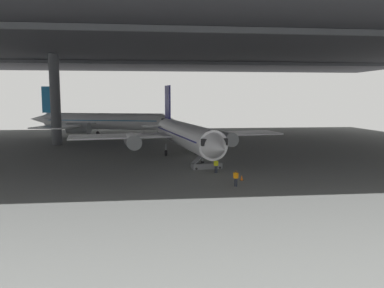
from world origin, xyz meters
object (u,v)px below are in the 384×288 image
(crew_worker_near_nose, at_px, (236,177))
(crew_worker_by_stairs, at_px, (216,165))
(traffic_cone_orange, at_px, (242,178))
(boarding_stairs, at_px, (207,163))
(airplane_main, at_px, (184,135))
(airplane_distant, at_px, (102,121))

(crew_worker_near_nose, distance_m, crew_worker_by_stairs, 7.08)
(crew_worker_near_nose, height_order, traffic_cone_orange, crew_worker_near_nose)
(boarding_stairs, relative_size, crew_worker_near_nose, 2.81)
(airplane_main, distance_m, traffic_cone_orange, 17.70)
(crew_worker_by_stairs, relative_size, traffic_cone_orange, 2.77)
(boarding_stairs, bearing_deg, traffic_cone_orange, -70.79)
(boarding_stairs, height_order, crew_worker_by_stairs, boarding_stairs)
(airplane_main, xyz_separation_m, traffic_cone_orange, (4.59, -16.82, -3.05))
(airplane_main, bearing_deg, crew_worker_by_stairs, -78.15)
(airplane_main, relative_size, crew_worker_by_stairs, 20.70)
(airplane_main, height_order, crew_worker_near_nose, airplane_main)
(airplane_main, xyz_separation_m, airplane_distant, (-15.84, 33.12, 0.10))
(airplane_distant, bearing_deg, airplane_main, -64.43)
(airplane_main, relative_size, traffic_cone_orange, 57.28)
(crew_worker_near_nose, bearing_deg, traffic_cone_orange, 64.50)
(airplane_main, distance_m, crew_worker_near_nose, 19.87)
(airplane_main, height_order, crew_worker_by_stairs, airplane_main)
(crew_worker_near_nose, bearing_deg, airplane_main, 99.75)
(crew_worker_near_nose, relative_size, crew_worker_by_stairs, 0.97)
(airplane_main, xyz_separation_m, boarding_stairs, (1.99, -9.37, -2.62))
(crew_worker_by_stairs, bearing_deg, airplane_main, 101.85)
(crew_worker_near_nose, bearing_deg, crew_worker_by_stairs, 96.00)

